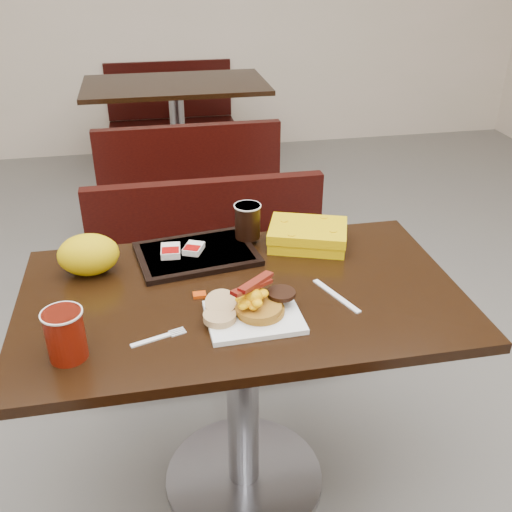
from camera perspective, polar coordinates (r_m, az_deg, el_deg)
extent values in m
cube|color=slate|center=(2.10, -1.17, -21.03)|extent=(6.00, 7.00, 0.01)
cube|color=white|center=(1.49, -0.21, -5.99)|extent=(0.24, 0.19, 0.01)
cylinder|color=#A5671B|center=(1.49, 0.42, -5.10)|extent=(0.16, 0.16, 0.03)
cylinder|color=black|center=(1.51, 2.50, -3.67)|extent=(0.09, 0.09, 0.01)
ellipsoid|color=#FF9F05|center=(1.47, -0.25, -4.12)|extent=(0.09, 0.08, 0.04)
cylinder|color=tan|center=(1.47, -3.57, -5.93)|extent=(0.09, 0.09, 0.02)
cylinder|color=tan|center=(1.49, -3.44, -4.66)|extent=(0.10, 0.10, 0.05)
cylinder|color=#911305|center=(1.41, -18.11, -7.34)|extent=(0.11, 0.11, 0.12)
cube|color=white|center=(1.60, 7.83, -3.87)|extent=(0.08, 0.18, 0.00)
cube|color=#BB3608|center=(1.59, -5.54, -3.80)|extent=(0.04, 0.03, 0.01)
cube|color=#8C0504|center=(1.68, -7.22, -1.82)|extent=(0.04, 0.03, 0.01)
cube|color=black|center=(1.78, -5.81, 0.21)|extent=(0.38, 0.30, 0.02)
cube|color=silver|center=(1.77, -8.33, 0.50)|extent=(0.06, 0.08, 0.02)
cube|color=silver|center=(1.78, -6.11, 0.74)|extent=(0.07, 0.08, 0.02)
cylinder|color=black|center=(1.83, -0.83, 3.41)|extent=(0.10, 0.10, 0.11)
cube|color=#DCAF03|center=(1.84, 5.07, 2.03)|extent=(0.28, 0.25, 0.06)
ellipsoid|color=yellow|center=(1.73, -16.04, 0.14)|extent=(0.21, 0.19, 0.12)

